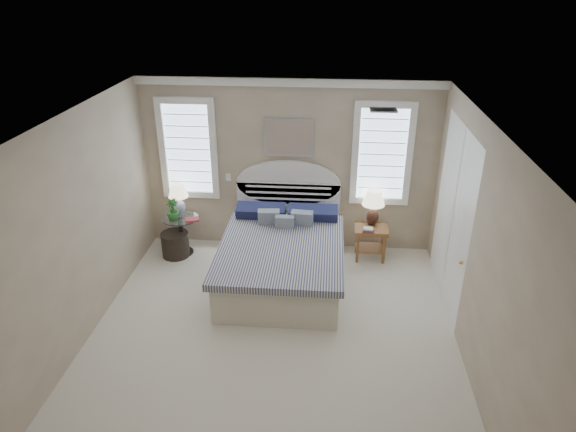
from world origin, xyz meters
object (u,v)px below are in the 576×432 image
at_px(floor_pot, 175,244).
at_px(lamp_right, 373,204).
at_px(bed, 283,255).
at_px(nightstand_right, 371,236).
at_px(side_table_left, 181,231).
at_px(lamp_left, 178,196).

height_order(floor_pot, lamp_right, lamp_right).
xyz_separation_m(bed, nightstand_right, (1.30, 0.69, 0.00)).
xyz_separation_m(bed, side_table_left, (-1.65, 0.59, 0.00)).
distance_m(nightstand_right, lamp_right, 0.51).
bearing_deg(side_table_left, floor_pot, -137.11).
height_order(nightstand_right, lamp_left, lamp_left).
distance_m(nightstand_right, lamp_left, 3.04).
xyz_separation_m(bed, lamp_left, (-1.69, 0.73, 0.55)).
distance_m(bed, lamp_left, 1.92).
relative_size(bed, nightstand_right, 4.29).
xyz_separation_m(bed, lamp_right, (1.31, 0.82, 0.49)).
relative_size(lamp_left, lamp_right, 0.89).
xyz_separation_m(nightstand_right, lamp_left, (-2.99, 0.04, 0.55)).
relative_size(nightstand_right, lamp_left, 1.06).
bearing_deg(bed, lamp_right, 32.15).
height_order(nightstand_right, lamp_right, lamp_right).
xyz_separation_m(nightstand_right, lamp_right, (0.01, 0.13, 0.49)).
bearing_deg(nightstand_right, lamp_left, 179.26).
relative_size(bed, lamp_right, 4.03).
xyz_separation_m(lamp_left, lamp_right, (3.00, 0.09, -0.06)).
distance_m(side_table_left, lamp_left, 0.57).
bearing_deg(lamp_right, floor_pot, -174.09).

